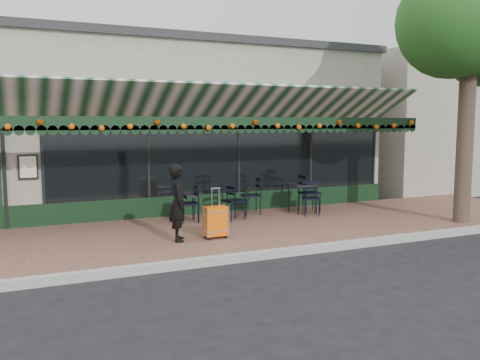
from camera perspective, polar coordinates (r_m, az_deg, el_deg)
name	(u,v)px	position (r m, az deg, el deg)	size (l,w,h in m)	color
ground	(257,258)	(9.40, 1.89, -8.79)	(80.00, 80.00, 0.00)	black
sidewalk	(217,233)	(11.16, -2.63, -5.94)	(18.00, 4.00, 0.15)	brown
curb	(259,255)	(9.31, 2.11, -8.46)	(18.00, 0.16, 0.15)	#9E9E99
restaurant_building	(149,129)	(16.47, -10.17, 5.66)	(12.00, 9.60, 4.50)	gray
neighbor_building_right	(449,124)	(23.43, 22.45, 5.80)	(12.00, 8.00, 4.80)	#A9A494
woman	(178,203)	(10.03, -6.94, -2.53)	(0.56, 0.36, 1.52)	black
suitcase	(216,222)	(10.24, -2.76, -4.70)	(0.45, 0.26, 1.02)	#F86307
cafe_table_a	(302,187)	(13.22, 6.97, -0.79)	(0.60, 0.60, 0.74)	black
cafe_table_b	(187,198)	(11.97, -5.97, -1.97)	(0.52, 0.52, 0.64)	black
chair_a_left	(251,196)	(12.93, 1.25, -1.79)	(0.47, 0.47, 0.93)	black
chair_a_right	(310,193)	(13.34, 7.83, -1.48)	(0.49, 0.49, 0.99)	black
chair_a_front	(311,199)	(12.84, 7.97, -2.07)	(0.43, 0.43, 0.86)	black
chair_b_left	(189,204)	(11.89, -5.79, -2.69)	(0.44, 0.44, 0.87)	black
chair_b_right	(237,202)	(12.40, -0.36, -2.45)	(0.40, 0.40, 0.80)	black
chair_b_front	(233,201)	(12.12, -0.74, -2.39)	(0.46, 0.46, 0.91)	black
street_tree	(476,20)	(13.30, 24.97, 15.94)	(3.45, 2.99, 6.35)	#382B21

